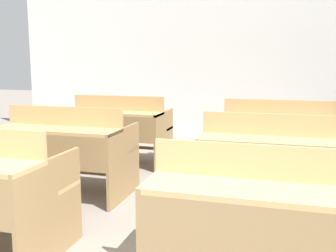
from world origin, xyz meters
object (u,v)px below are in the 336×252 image
Objects in this scene: bench_second_right at (274,162)px; bench_front_right at (266,220)px; bench_third_left at (119,127)px; bench_third_right at (277,135)px; bench_second_left at (65,148)px.

bench_front_right is at bearing -90.50° from bench_second_right.
bench_third_left and bench_third_right have the same top height.
bench_front_right is 3.25m from bench_third_left.
bench_second_left and bench_third_left have the same top height.
bench_front_right is 1.00× the size of bench_second_left.
bench_front_right is 1.31m from bench_second_right.
bench_second_right is 1.00× the size of bench_third_left.
bench_second_left is 1.30m from bench_third_left.
bench_second_left is (-1.98, 1.28, 0.00)m from bench_front_right.
bench_second_right is 2.36m from bench_third_left.
bench_second_right is (1.99, 0.03, 0.00)m from bench_second_left.
bench_front_right is 2.59m from bench_third_right.
bench_second_right is 1.29m from bench_third_right.
bench_third_right is at bearing 0.34° from bench_third_left.
bench_second_right is at bearing -32.72° from bench_third_left.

